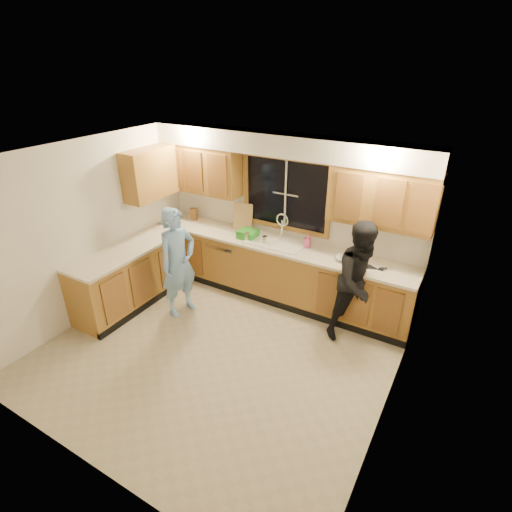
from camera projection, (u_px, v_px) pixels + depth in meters
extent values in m
plane|color=#BAAC8F|center=(217.00, 352.00, 5.17)|extent=(4.20, 4.20, 0.00)
plane|color=silver|center=(206.00, 159.00, 4.04)|extent=(4.20, 4.20, 0.00)
plane|color=white|center=(285.00, 216.00, 6.07)|extent=(4.20, 0.00, 4.20)
plane|color=white|center=(89.00, 231.00, 5.55)|extent=(0.00, 3.80, 3.80)
plane|color=white|center=(398.00, 322.00, 3.67)|extent=(0.00, 3.80, 3.80)
cube|color=#AD7832|center=(275.00, 271.00, 6.21)|extent=(4.20, 0.60, 0.88)
cube|color=#AD7832|center=(132.00, 276.00, 6.05)|extent=(0.60, 1.90, 0.88)
cube|color=#F1E3CB|center=(275.00, 244.00, 5.99)|extent=(4.20, 0.63, 0.04)
cube|color=#F1E3CB|center=(128.00, 249.00, 5.83)|extent=(0.63, 1.90, 0.04)
cube|color=#AD7832|center=(201.00, 169.00, 6.32)|extent=(1.35, 0.33, 0.75)
cube|color=#AD7832|center=(382.00, 198.00, 5.05)|extent=(1.35, 0.33, 0.75)
cube|color=#AD7832|center=(150.00, 174.00, 6.08)|extent=(0.33, 0.90, 0.75)
cube|color=silver|center=(282.00, 144.00, 5.44)|extent=(4.20, 0.35, 0.30)
cube|color=black|center=(286.00, 194.00, 5.91)|extent=(1.30, 0.01, 1.00)
cube|color=#AD7832|center=(287.00, 158.00, 5.66)|extent=(1.44, 0.03, 0.07)
cube|color=#AD7832|center=(285.00, 227.00, 6.14)|extent=(1.44, 0.03, 0.07)
cube|color=#AD7832|center=(246.00, 187.00, 6.21)|extent=(0.07, 0.03, 1.00)
cube|color=#AD7832|center=(329.00, 202.00, 5.59)|extent=(0.07, 0.03, 1.00)
cube|color=white|center=(276.00, 242.00, 5.98)|extent=(0.86, 0.52, 0.03)
cube|color=white|center=(264.00, 245.00, 6.12)|extent=(0.38, 0.42, 0.18)
cube|color=white|center=(288.00, 251.00, 5.93)|extent=(0.38, 0.42, 0.18)
cylinder|color=silver|center=(282.00, 228.00, 6.07)|extent=(0.04, 0.04, 0.28)
torus|color=silver|center=(282.00, 220.00, 6.01)|extent=(0.21, 0.03, 0.21)
cube|color=white|center=(229.00, 260.00, 6.59)|extent=(0.60, 0.56, 0.82)
cube|color=white|center=(102.00, 293.00, 5.61)|extent=(0.58, 0.75, 0.90)
imported|color=#7AACE6|center=(178.00, 262.00, 5.66)|extent=(0.51, 0.66, 1.62)
imported|color=black|center=(361.00, 282.00, 5.14)|extent=(1.00, 1.02, 1.66)
cube|color=#905B27|center=(194.00, 214.00, 6.79)|extent=(0.13, 0.12, 0.20)
cube|color=tan|center=(243.00, 216.00, 6.38)|extent=(0.33, 0.19, 0.42)
cube|color=green|center=(248.00, 234.00, 6.12)|extent=(0.27, 0.26, 0.13)
imported|color=#E85896|center=(307.00, 240.00, 5.82)|extent=(0.10, 0.10, 0.21)
imported|color=silver|center=(344.00, 259.00, 5.47)|extent=(0.27, 0.27, 0.05)
cylinder|color=#B3A88A|center=(247.00, 237.00, 6.02)|extent=(0.09, 0.09, 0.13)
cylinder|color=#B3A88A|center=(265.00, 240.00, 5.91)|extent=(0.09, 0.09, 0.13)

